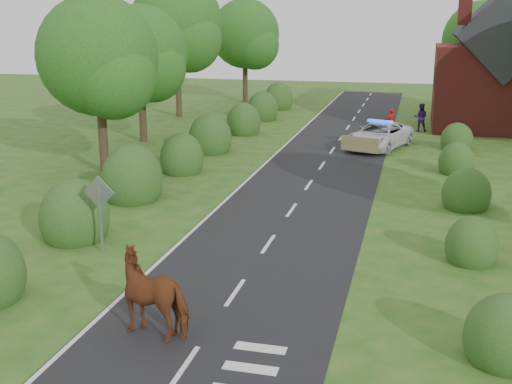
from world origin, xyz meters
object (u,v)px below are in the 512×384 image
(road_sign, at_px, (100,203))
(pedestrian_purple, at_px, (421,117))
(police_van, at_px, (379,136))
(cow, at_px, (157,298))
(pedestrian_red, at_px, (391,121))

(road_sign, bearing_deg, pedestrian_purple, 69.31)
(police_van, bearing_deg, cow, -79.66)
(road_sign, distance_m, pedestrian_purple, 27.62)
(police_van, distance_m, pedestrian_purple, 6.89)
(cow, height_order, pedestrian_purple, pedestrian_purple)
(road_sign, height_order, police_van, road_sign)
(pedestrian_red, bearing_deg, police_van, 42.97)
(road_sign, distance_m, pedestrian_red, 25.73)
(police_van, distance_m, pedestrian_red, 5.16)
(police_van, height_order, pedestrian_red, police_van)
(cow, height_order, pedestrian_red, cow)
(pedestrian_purple, bearing_deg, cow, 80.12)
(pedestrian_red, bearing_deg, pedestrian_purple, 173.89)
(cow, bearing_deg, police_van, 179.46)
(cow, bearing_deg, pedestrian_red, -179.79)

